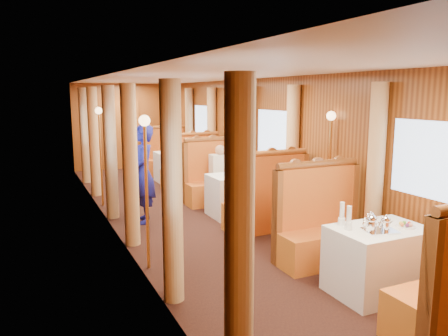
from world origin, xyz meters
TOP-DOWN VIEW (x-y plane):
  - floor at (0.00, 0.00)m, footprint 3.00×12.00m
  - ceiling at (0.00, 0.00)m, footprint 3.00×12.00m
  - wall_far at (0.00, 6.00)m, footprint 3.00×0.01m
  - wall_left at (-1.50, 0.00)m, footprint 0.01×12.00m
  - wall_right at (1.50, 0.00)m, footprint 0.01×12.00m
  - doorway_far at (0.00, 5.97)m, footprint 0.80×0.04m
  - table_near at (0.75, -3.50)m, footprint 1.05×0.72m
  - banquette_near_aft at (0.75, -2.49)m, footprint 1.30×0.55m
  - table_mid at (0.75, 0.00)m, footprint 1.05×0.72m
  - banquette_mid_fwd at (0.75, -1.01)m, footprint 1.30×0.55m
  - banquette_mid_aft at (0.75, 1.01)m, footprint 1.30×0.55m
  - table_far at (0.75, 3.50)m, footprint 1.05×0.72m
  - banquette_far_fwd at (0.75, 2.49)m, footprint 1.30×0.55m
  - banquette_far_aft at (0.75, 4.51)m, footprint 1.30×0.55m
  - tea_tray at (0.65, -3.59)m, footprint 0.39×0.33m
  - teapot_left at (0.54, -3.57)m, footprint 0.21×0.17m
  - teapot_right at (0.69, -3.62)m, footprint 0.17×0.13m
  - teapot_back at (0.66, -3.43)m, footprint 0.18×0.15m
  - fruit_plate at (1.02, -3.59)m, footprint 0.21×0.21m
  - cup_inboard at (0.38, -3.41)m, footprint 0.08×0.08m
  - cup_outboard at (0.42, -3.24)m, footprint 0.08×0.08m
  - rose_vase_mid at (0.72, 0.00)m, footprint 0.06×0.06m
  - rose_vase_far at (0.73, 3.46)m, footprint 0.06×0.06m
  - window_left_near at (-1.49, -3.50)m, footprint 0.01×1.20m
  - curtain_left_near_a at (-1.38, -4.28)m, footprint 0.22×0.22m
  - curtain_left_near_b at (-1.38, -2.72)m, footprint 0.22×0.22m
  - window_right_near at (1.49, -3.50)m, footprint 0.01×1.20m
  - curtain_right_near_b at (1.38, -2.72)m, footprint 0.22×0.22m
  - window_left_mid at (-1.49, 0.00)m, footprint 0.01×1.20m
  - curtain_left_mid_a at (-1.38, -0.78)m, footprint 0.22×0.22m
  - curtain_left_mid_b at (-1.38, 0.78)m, footprint 0.22×0.22m
  - window_right_mid at (1.49, 0.00)m, footprint 0.01×1.20m
  - curtain_right_mid_a at (1.38, -0.78)m, footprint 0.22×0.22m
  - curtain_right_mid_b at (1.38, 0.78)m, footprint 0.22×0.22m
  - window_left_far at (-1.49, 3.50)m, footprint 0.01×1.20m
  - curtain_left_far_a at (-1.38, 2.72)m, footprint 0.22×0.22m
  - curtain_left_far_b at (-1.38, 4.28)m, footprint 0.22×0.22m
  - window_right_far at (1.49, 3.50)m, footprint 0.01×1.20m
  - curtain_right_far_a at (1.38, 2.72)m, footprint 0.22×0.22m
  - curtain_right_far_b at (1.38, 4.28)m, footprint 0.22×0.22m
  - sconce_left_fore at (-1.40, -1.75)m, footprint 0.14×0.14m
  - sconce_right_fore at (1.40, -1.75)m, footprint 0.14×0.14m
  - sconce_left_aft at (-1.40, 1.75)m, footprint 0.14×0.14m
  - sconce_right_aft at (1.40, 1.75)m, footprint 0.14×0.14m
  - steward at (-0.93, 0.28)m, footprint 0.53×0.69m
  - passenger at (0.75, 0.77)m, footprint 0.40×0.44m

SIDE VIEW (x-z plane):
  - floor at x=0.00m, z-range -0.01..0.01m
  - table_near at x=0.75m, z-range 0.00..0.75m
  - table_mid at x=0.75m, z-range 0.00..0.75m
  - table_far at x=0.75m, z-range 0.00..0.75m
  - banquette_near_aft at x=0.75m, z-range -0.25..1.09m
  - banquette_mid_fwd at x=0.75m, z-range -0.25..1.09m
  - banquette_mid_aft at x=0.75m, z-range -0.25..1.09m
  - banquette_far_fwd at x=0.75m, z-range -0.25..1.09m
  - banquette_far_aft at x=0.75m, z-range -0.25..1.09m
  - passenger at x=0.75m, z-range 0.36..1.12m
  - tea_tray at x=0.65m, z-range 0.75..0.76m
  - fruit_plate at x=1.02m, z-range 0.74..0.80m
  - teapot_back at x=0.66m, z-range 0.75..0.88m
  - teapot_right at x=0.69m, z-range 0.75..0.88m
  - teapot_left at x=0.54m, z-range 0.75..0.90m
  - steward at x=-0.93m, z-range 0.00..1.69m
  - cup_inboard at x=0.38m, z-range 0.72..0.99m
  - cup_outboard at x=0.42m, z-range 0.72..0.99m
  - rose_vase_mid at x=0.72m, z-range 0.75..1.11m
  - rose_vase_far at x=0.73m, z-range 0.75..1.11m
  - doorway_far at x=0.00m, z-range 0.00..2.00m
  - curtain_left_near_a at x=-1.38m, z-range 0.00..2.35m
  - curtain_left_near_b at x=-1.38m, z-range 0.00..2.35m
  - curtain_right_near_b at x=1.38m, z-range 0.00..2.35m
  - curtain_left_mid_a at x=-1.38m, z-range 0.00..2.35m
  - curtain_left_mid_b at x=-1.38m, z-range 0.00..2.35m
  - curtain_right_mid_a at x=1.38m, z-range 0.00..2.35m
  - curtain_right_mid_b at x=1.38m, z-range 0.00..2.35m
  - curtain_left_far_a at x=-1.38m, z-range 0.00..2.35m
  - curtain_left_far_b at x=-1.38m, z-range 0.00..2.35m
  - curtain_right_far_a at x=1.38m, z-range 0.00..2.35m
  - curtain_right_far_b at x=1.38m, z-range 0.00..2.35m
  - wall_far at x=0.00m, z-range 0.00..2.50m
  - wall_left at x=-1.50m, z-range 0.00..2.50m
  - wall_right at x=1.50m, z-range 0.00..2.50m
  - sconce_left_fore at x=-1.40m, z-range 0.41..2.36m
  - sconce_right_fore at x=1.40m, z-range 0.41..2.36m
  - sconce_left_aft at x=-1.40m, z-range 0.41..2.36m
  - sconce_right_aft at x=1.40m, z-range 0.41..2.36m
  - window_left_near at x=-1.49m, z-range 1.00..1.90m
  - window_right_near at x=1.49m, z-range 1.00..1.90m
  - window_left_mid at x=-1.49m, z-range 1.00..1.90m
  - window_right_mid at x=1.49m, z-range 1.00..1.90m
  - window_left_far at x=-1.49m, z-range 1.00..1.90m
  - window_right_far at x=1.49m, z-range 1.00..1.90m
  - ceiling at x=0.00m, z-range 2.49..2.51m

